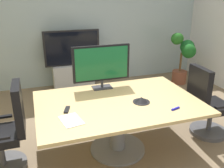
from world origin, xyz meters
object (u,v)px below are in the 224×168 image
Objects in this scene: office_chair_right at (206,107)px; potted_plant at (183,53)px; conference_phone at (141,100)px; office_chair_left at (7,135)px; remote_control at (67,110)px; wall_display_unit at (73,69)px; conference_table at (118,112)px; tv_monitor at (102,64)px.

potted_plant is at bearing -22.26° from office_chair_right.
office_chair_right is 1.16m from conference_phone.
office_chair_left reaches higher than remote_control.
wall_display_unit is 2.54m from potted_plant.
potted_plant is (2.31, 2.02, 0.15)m from conference_table.
potted_plant is at bearing 32.11° from tv_monitor.
conference_table is 0.74m from tv_monitor.
wall_display_unit reaches higher than potted_plant.
wall_display_unit reaches higher than remote_control.
wall_display_unit is (-0.10, 1.99, -0.66)m from tv_monitor.
remote_control is at bearing 175.62° from conference_phone.
potted_plant reaches higher than conference_table.
tv_monitor reaches higher than conference_table.
office_chair_left is 6.41× the size of remote_control.
potted_plant reaches higher than remote_control.
wall_display_unit is 7.71× the size of remote_control.
conference_phone is (0.44, -2.63, 0.33)m from wall_display_unit.
potted_plant is at bearing 41.10° from conference_table.
office_chair_left is at bearing -152.41° from potted_plant.
office_chair_left is at bearing 173.05° from conference_phone.
tv_monitor is 2.10m from wall_display_unit.
office_chair_right is 2.27m from potted_plant.
conference_table is 1.73× the size of potted_plant.
remote_control is at bearing -145.32° from potted_plant.
tv_monitor reaches higher than office_chair_left.
remote_control is at bearing -175.93° from conference_table.
conference_table is 2.52m from wall_display_unit.
office_chair_left is 1.71m from conference_phone.
office_chair_left is 0.83× the size of wall_display_unit.
conference_table is 1.92× the size of office_chair_left.
wall_display_unit is 1.08× the size of potted_plant.
office_chair_right is 0.83× the size of wall_display_unit.
office_chair_right is at bearing -114.12° from potted_plant.
office_chair_left reaches higher than conference_table.
conference_phone is at bearing -62.11° from tv_monitor.
office_chair_right is at bearing 87.31° from office_chair_left.
conference_table is at bearing 86.49° from office_chair_left.
office_chair_right reaches higher than conference_phone.
conference_phone is (-1.11, -0.08, 0.31)m from office_chair_right.
potted_plant is at bearing -11.34° from wall_display_unit.
remote_control is at bearing -101.29° from wall_display_unit.
tv_monitor is at bearing 97.09° from conference_table.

